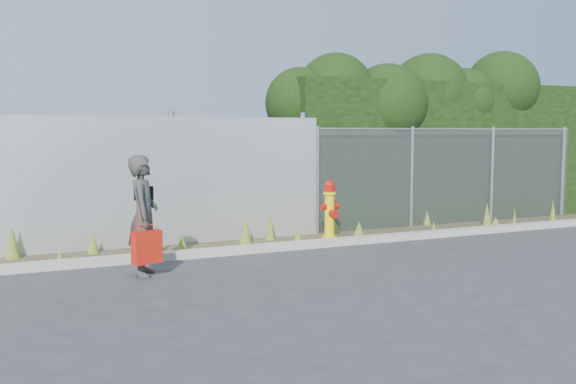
{
  "coord_description": "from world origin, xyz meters",
  "views": [
    {
      "loc": [
        -4.5,
        -7.72,
        1.95
      ],
      "look_at": [
        -0.3,
        1.4,
        1.0
      ],
      "focal_mm": 40.0,
      "sensor_mm": 36.0,
      "label": 1
    }
  ],
  "objects": [
    {
      "name": "curb",
      "position": [
        0.0,
        1.8,
        0.06
      ],
      "size": [
        16.0,
        0.22,
        0.12
      ],
      "primitive_type": "cube",
      "color": "#A19A92",
      "rests_on": "ground"
    },
    {
      "name": "chainlink_fence",
      "position": [
        4.25,
        3.0,
        1.03
      ],
      "size": [
        6.5,
        0.07,
        2.05
      ],
      "color": "gray",
      "rests_on": "ground"
    },
    {
      "name": "corrugated_fence",
      "position": [
        -3.25,
        3.01,
        1.1
      ],
      "size": [
        8.5,
        0.21,
        2.3
      ],
      "color": "silver",
      "rests_on": "ground"
    },
    {
      "name": "red_tote_bag",
      "position": [
        -2.69,
        0.7,
        0.42
      ],
      "size": [
        0.4,
        0.15,
        0.52
      ],
      "rotation": [
        0.0,
        0.0,
        0.31
      ],
      "color": "#AD2909"
    },
    {
      "name": "weed_strip",
      "position": [
        -0.7,
        2.43,
        0.12
      ],
      "size": [
        16.0,
        1.3,
        0.51
      ],
      "color": "#423726",
      "rests_on": "ground"
    },
    {
      "name": "fire_hydrant",
      "position": [
        1.0,
        2.42,
        0.53
      ],
      "size": [
        0.37,
        0.33,
        1.1
      ],
      "rotation": [
        0.0,
        0.0,
        0.09
      ],
      "color": "yellow",
      "rests_on": "ground"
    },
    {
      "name": "ground",
      "position": [
        0.0,
        0.0,
        0.0
      ],
      "size": [
        80.0,
        80.0,
        0.0
      ],
      "primitive_type": "plane",
      "color": "#333335",
      "rests_on": "ground"
    },
    {
      "name": "woman",
      "position": [
        -2.68,
        0.9,
        0.82
      ],
      "size": [
        0.56,
        0.69,
        1.63
      ],
      "primitive_type": "imported",
      "rotation": [
        0.0,
        0.0,
        1.25
      ],
      "color": "#0D554A",
      "rests_on": "ground"
    },
    {
      "name": "hedge",
      "position": [
        4.42,
        4.01,
        2.07
      ],
      "size": [
        7.71,
        2.07,
        3.8
      ],
      "color": "black",
      "rests_on": "ground"
    },
    {
      "name": "black_shoulder_bag",
      "position": [
        -2.64,
        1.08,
        1.1
      ],
      "size": [
        0.25,
        0.11,
        0.19
      ],
      "rotation": [
        0.0,
        0.0,
        -0.0
      ],
      "color": "black"
    }
  ]
}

